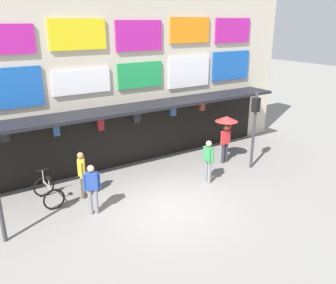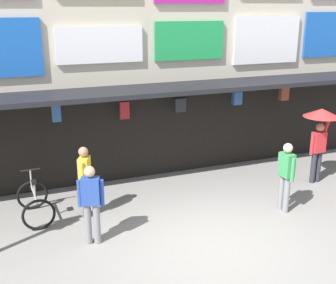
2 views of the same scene
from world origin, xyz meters
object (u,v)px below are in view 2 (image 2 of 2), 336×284
Objects in this scene: bicycle_parked at (35,203)px; pedestrian_in_white at (286,173)px; pedestrian_in_red at (91,199)px; pedestrian_in_green at (85,178)px; pedestrian_with_umbrella at (320,125)px.

pedestrian_in_white reaches higher than bicycle_parked.
pedestrian_in_red is (-4.50, 0.19, 0.04)m from pedestrian_in_white.
pedestrian_in_white is (5.50, -1.68, 0.55)m from bicycle_parked.
bicycle_parked is 1.89m from pedestrian_in_red.
bicycle_parked is at bearing 166.32° from pedestrian_in_green.
pedestrian_with_umbrella is (1.87, 1.15, 0.69)m from pedestrian_in_white.
pedestrian_in_white is at bearing -148.35° from pedestrian_with_umbrella.
bicycle_parked is 0.57× the size of pedestrian_with_umbrella.
pedestrian_in_green is 0.81× the size of pedestrian_with_umbrella.
pedestrian_in_white is 1.00× the size of pedestrian_in_green.
pedestrian_in_green is (1.11, -0.27, 0.55)m from bicycle_parked.
pedestrian_with_umbrella reaches higher than pedestrian_in_red.
pedestrian_in_red is 6.47m from pedestrian_with_umbrella.
pedestrian_with_umbrella is (7.37, -0.53, 1.25)m from bicycle_parked.
pedestrian_in_green is 1.22m from pedestrian_in_red.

